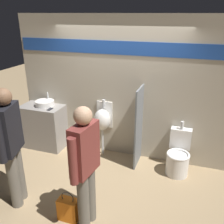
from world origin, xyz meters
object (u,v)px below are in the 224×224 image
object	(u,v)px
person_with_lanyard	(85,164)
urinal_near_counter	(102,120)
shopping_bag	(68,209)
toilet	(178,157)
cell_phone	(50,109)
person_in_vest	(11,144)
sink_basin	(45,103)

from	to	relation	value
person_with_lanyard	urinal_near_counter	bearing A→B (deg)	21.83
shopping_bag	toilet	bearing A→B (deg)	51.33
cell_phone	urinal_near_counter	world-z (taller)	urinal_near_counter
urinal_near_counter	person_in_vest	size ratio (longest dim) A/B	0.63
person_in_vest	shopping_bag	distance (m)	1.22
urinal_near_counter	person_in_vest	xyz separation A→B (m)	(-0.70, -1.74, 0.25)
shopping_bag	person_with_lanyard	bearing A→B (deg)	7.53
urinal_near_counter	toilet	size ratio (longest dim) A/B	1.24
cell_phone	person_in_vest	size ratio (longest dim) A/B	0.08
sink_basin	toilet	bearing A→B (deg)	-2.12
sink_basin	shopping_bag	bearing A→B (deg)	-50.76
urinal_near_counter	shopping_bag	xyz separation A→B (m)	(0.19, -1.82, -0.58)
toilet	shopping_bag	size ratio (longest dim) A/B	1.98
cell_phone	shopping_bag	size ratio (longest dim) A/B	0.30
urinal_near_counter	person_in_vest	distance (m)	1.89
toilet	person_with_lanyard	distance (m)	2.03
toilet	person_in_vest	xyz separation A→B (m)	(-2.21, -1.57, 0.69)
toilet	person_with_lanyard	bearing A→B (deg)	-123.03
person_with_lanyard	shopping_bag	bearing A→B (deg)	104.92
sink_basin	urinal_near_counter	world-z (taller)	sink_basin
toilet	shopping_bag	world-z (taller)	toilet
person_with_lanyard	shopping_bag	size ratio (longest dim) A/B	3.69
sink_basin	person_in_vest	size ratio (longest dim) A/B	0.21
person_in_vest	shopping_bag	xyz separation A→B (m)	(0.89, -0.08, -0.83)
sink_basin	cell_phone	distance (m)	0.27
sink_basin	person_with_lanyard	size ratio (longest dim) A/B	0.22
sink_basin	urinal_near_counter	xyz separation A→B (m)	(1.25, 0.07, -0.22)
urinal_near_counter	shopping_bag	distance (m)	1.92
sink_basin	person_with_lanyard	distance (m)	2.42
urinal_near_counter	person_with_lanyard	world-z (taller)	person_with_lanyard
person_in_vest	urinal_near_counter	bearing A→B (deg)	-38.35
sink_basin	urinal_near_counter	size ratio (longest dim) A/B	0.34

